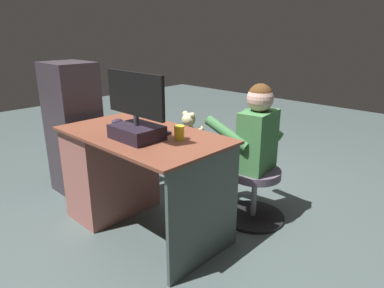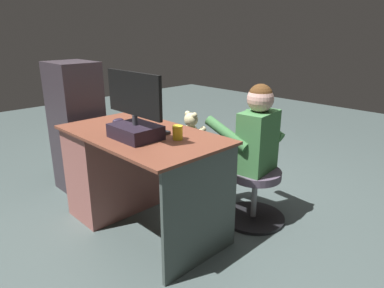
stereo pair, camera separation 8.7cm
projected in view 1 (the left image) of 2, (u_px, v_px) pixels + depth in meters
ground_plane at (180, 211)px, 2.91m from camera, size 10.00×10.00×0.00m
desk at (118, 168)px, 2.76m from camera, size 1.24×0.71×0.76m
monitor at (136, 119)px, 2.27m from camera, size 0.55×0.25×0.44m
keyboard at (145, 129)px, 2.50m from camera, size 0.42×0.14×0.02m
computer_mouse at (117, 121)px, 2.68m from camera, size 0.06×0.10×0.04m
cup at (179, 133)px, 2.28m from camera, size 0.07×0.07×0.09m
tv_remote at (119, 129)px, 2.49m from camera, size 0.09×0.16×0.02m
office_chair_teddy at (189, 160)px, 3.35m from camera, size 0.46×0.46×0.42m
teddy_bear at (190, 130)px, 3.26m from camera, size 0.22×0.22×0.31m
visitor_chair at (254, 191)px, 2.74m from camera, size 0.50×0.50×0.42m
person at (249, 140)px, 2.67m from camera, size 0.55×0.51×1.08m
equipment_rack at (74, 129)px, 3.12m from camera, size 0.44×0.36×1.19m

